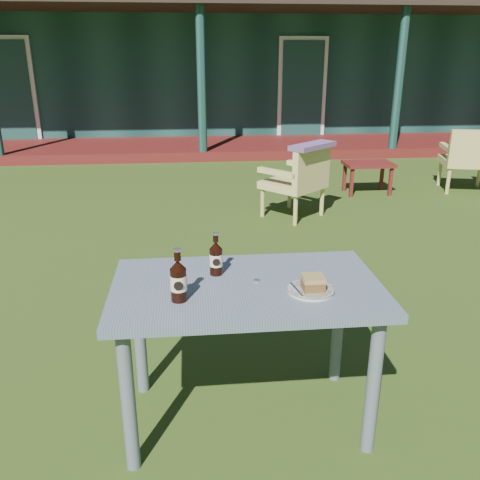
{
  "coord_description": "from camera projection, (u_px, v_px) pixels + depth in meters",
  "views": [
    {
      "loc": [
        -0.24,
        -3.64,
        1.68
      ],
      "look_at": [
        0.0,
        -1.3,
        0.82
      ],
      "focal_mm": 38.0,
      "sensor_mm": 36.0,
      "label": 1
    }
  ],
  "objects": [
    {
      "name": "pavilion",
      "position": [
        195.0,
        57.0,
        12.21
      ],
      "size": [
        15.8,
        8.3,
        3.45
      ],
      "color": "#163A34",
      "rests_on": "ground"
    },
    {
      "name": "floral_throw",
      "position": [
        313.0,
        146.0,
        5.19
      ],
      "size": [
        0.57,
        0.53,
        0.05
      ],
      "primitive_type": "cube",
      "rotation": [
        0.0,
        0.0,
        3.86
      ],
      "color": "#6C4C79",
      "rests_on": "armchair_left"
    },
    {
      "name": "fork",
      "position": [
        296.0,
        290.0,
        2.17
      ],
      "size": [
        0.04,
        0.14,
        0.0
      ],
      "primitive_type": "cube",
      "rotation": [
        0.0,
        0.0,
        0.17
      ],
      "color": "silver",
      "rests_on": "plate"
    },
    {
      "name": "cola_bottle_far",
      "position": [
        178.0,
        280.0,
        2.08
      ],
      "size": [
        0.07,
        0.07,
        0.23
      ],
      "color": "black",
      "rests_on": "cafe_table"
    },
    {
      "name": "ground",
      "position": [
        223.0,
        281.0,
        4.0
      ],
      "size": [
        80.0,
        80.0,
        0.0
      ],
      "primitive_type": "plane",
      "color": "#334916"
    },
    {
      "name": "side_table",
      "position": [
        368.0,
        167.0,
        6.4
      ],
      "size": [
        0.6,
        0.4,
        0.4
      ],
      "color": "#571715",
      "rests_on": "ground"
    },
    {
      "name": "bottle_cap",
      "position": [
        257.0,
        281.0,
        2.28
      ],
      "size": [
        0.03,
        0.03,
        0.01
      ],
      "primitive_type": "cylinder",
      "color": "silver",
      "rests_on": "cafe_table"
    },
    {
      "name": "armchair_right",
      "position": [
        469.0,
        157.0,
        6.44
      ],
      "size": [
        0.72,
        0.69,
        0.81
      ],
      "color": "tan",
      "rests_on": "ground"
    },
    {
      "name": "cafe_table",
      "position": [
        247.0,
        304.0,
        2.29
      ],
      "size": [
        1.2,
        0.7,
        0.72
      ],
      "color": "slate",
      "rests_on": "ground"
    },
    {
      "name": "cola_bottle_near",
      "position": [
        216.0,
        258.0,
        2.33
      ],
      "size": [
        0.06,
        0.06,
        0.2
      ],
      "color": "black",
      "rests_on": "cafe_table"
    },
    {
      "name": "armchair_left",
      "position": [
        299.0,
        178.0,
        5.41
      ],
      "size": [
        0.78,
        0.78,
        0.77
      ],
      "color": "tan",
      "rests_on": "ground"
    },
    {
      "name": "plate",
      "position": [
        311.0,
        290.0,
        2.19
      ],
      "size": [
        0.2,
        0.2,
        0.01
      ],
      "color": "silver",
      "rests_on": "cafe_table"
    },
    {
      "name": "cake_slice",
      "position": [
        313.0,
        282.0,
        2.17
      ],
      "size": [
        0.09,
        0.09,
        0.06
      ],
      "color": "brown",
      "rests_on": "plate"
    }
  ]
}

